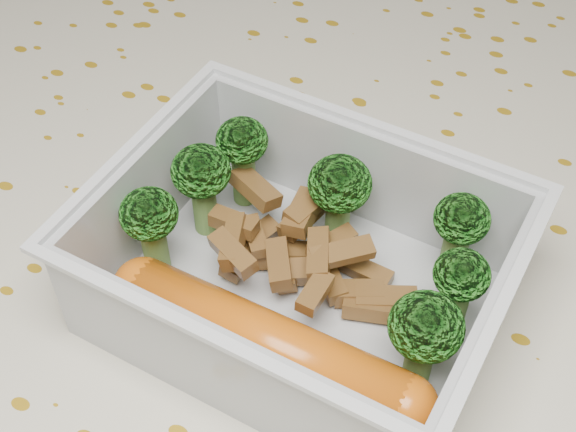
% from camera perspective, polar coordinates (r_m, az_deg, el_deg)
% --- Properties ---
extents(dining_table, '(1.40, 0.90, 0.75)m').
position_cam_1_polar(dining_table, '(0.51, -0.75, -8.15)').
color(dining_table, brown).
rests_on(dining_table, ground).
extents(tablecloth, '(1.46, 0.96, 0.19)m').
position_cam_1_polar(tablecloth, '(0.47, -0.81, -4.73)').
color(tablecloth, beige).
rests_on(tablecloth, dining_table).
extents(lunch_container, '(0.20, 0.16, 0.07)m').
position_cam_1_polar(lunch_container, '(0.40, 0.87, -4.36)').
color(lunch_container, silver).
rests_on(lunch_container, tablecloth).
extents(broccoli_florets, '(0.18, 0.10, 0.06)m').
position_cam_1_polar(broccoli_florets, '(0.39, 2.27, -0.60)').
color(broccoli_florets, '#608C3F').
rests_on(broccoli_florets, lunch_container).
extents(meat_pile, '(0.12, 0.08, 0.03)m').
position_cam_1_polar(meat_pile, '(0.41, 0.98, -2.58)').
color(meat_pile, brown).
rests_on(meat_pile, lunch_container).
extents(sausage, '(0.17, 0.03, 0.03)m').
position_cam_1_polar(sausage, '(0.38, -1.53, -9.09)').
color(sausage, '#CC5B0E').
rests_on(sausage, lunch_container).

